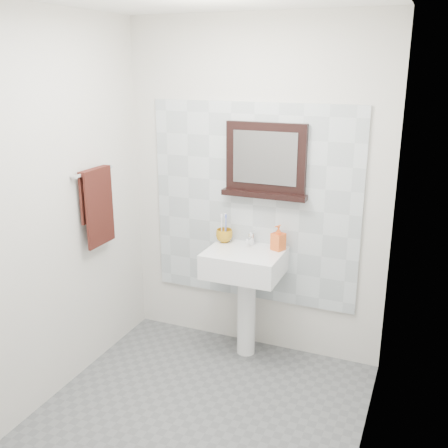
{
  "coord_description": "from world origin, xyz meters",
  "views": [
    {
      "loc": [
        1.24,
        -2.49,
        2.17
      ],
      "look_at": [
        -0.02,
        0.55,
        1.15
      ],
      "focal_mm": 42.0,
      "sensor_mm": 36.0,
      "label": 1
    }
  ],
  "objects_px": {
    "soap_dispenser": "(278,238)",
    "hand_towel": "(97,201)",
    "pedestal_sink": "(245,274)",
    "toothbrush_cup": "(224,236)",
    "framed_mirror": "(266,162)"
  },
  "relations": [
    {
      "from": "pedestal_sink",
      "to": "hand_towel",
      "type": "xyz_separation_m",
      "value": [
        -0.96,
        -0.42,
        0.56
      ]
    },
    {
      "from": "toothbrush_cup",
      "to": "soap_dispenser",
      "type": "xyz_separation_m",
      "value": [
        0.43,
        -0.01,
        0.04
      ]
    },
    {
      "from": "framed_mirror",
      "to": "hand_towel",
      "type": "distance_m",
      "value": 1.23
    },
    {
      "from": "pedestal_sink",
      "to": "soap_dispenser",
      "type": "distance_m",
      "value": 0.37
    },
    {
      "from": "soap_dispenser",
      "to": "toothbrush_cup",
      "type": "bearing_deg",
      "value": -158.17
    },
    {
      "from": "pedestal_sink",
      "to": "hand_towel",
      "type": "bearing_deg",
      "value": -156.49
    },
    {
      "from": "framed_mirror",
      "to": "toothbrush_cup",
      "type": "bearing_deg",
      "value": -167.17
    },
    {
      "from": "toothbrush_cup",
      "to": "framed_mirror",
      "type": "distance_m",
      "value": 0.65
    },
    {
      "from": "pedestal_sink",
      "to": "toothbrush_cup",
      "type": "relative_size",
      "value": 7.56
    },
    {
      "from": "pedestal_sink",
      "to": "soap_dispenser",
      "type": "bearing_deg",
      "value": 26.06
    },
    {
      "from": "soap_dispenser",
      "to": "hand_towel",
      "type": "height_order",
      "value": "hand_towel"
    },
    {
      "from": "pedestal_sink",
      "to": "toothbrush_cup",
      "type": "distance_m",
      "value": 0.34
    },
    {
      "from": "soap_dispenser",
      "to": "framed_mirror",
      "type": "height_order",
      "value": "framed_mirror"
    },
    {
      "from": "pedestal_sink",
      "to": "toothbrush_cup",
      "type": "bearing_deg",
      "value": 150.66
    },
    {
      "from": "soap_dispenser",
      "to": "hand_towel",
      "type": "distance_m",
      "value": 1.32
    }
  ]
}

